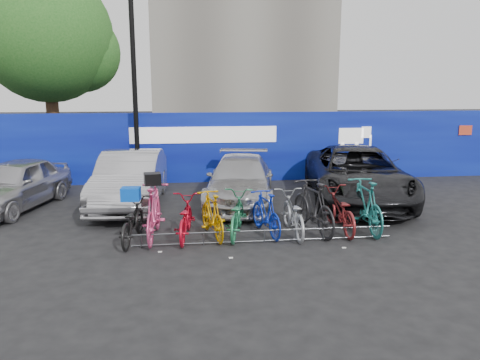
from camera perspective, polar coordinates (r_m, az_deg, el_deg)
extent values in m
plane|color=black|center=(10.70, 2.44, -6.62)|extent=(100.00, 100.00, 0.00)
cube|color=#090F7E|center=(16.26, -0.87, 4.03)|extent=(22.00, 0.15, 2.40)
cube|color=white|center=(16.04, -4.41, 5.51)|extent=(5.00, 0.02, 0.55)
cube|color=white|center=(17.06, 13.40, 5.26)|extent=(1.20, 0.02, 0.90)
cube|color=red|center=(18.95, 25.78, 5.49)|extent=(0.50, 0.02, 0.35)
cylinder|color=#382314|center=(20.78, -21.82, 7.08)|extent=(0.50, 0.50, 4.00)
sphere|color=#1A5119|center=(20.82, -22.51, 15.88)|extent=(5.20, 5.20, 5.20)
sphere|color=#1A5119|center=(20.79, -18.86, 14.48)|extent=(3.20, 3.20, 3.20)
cylinder|color=black|center=(15.52, -12.69, 10.06)|extent=(0.16, 0.16, 6.00)
cylinder|color=#595B60|center=(10.05, 3.00, -6.16)|extent=(5.60, 0.03, 0.03)
cylinder|color=#595B60|center=(10.13, 2.98, -7.40)|extent=(5.60, 0.03, 0.03)
cylinder|color=#595B60|center=(10.01, -11.97, -7.33)|extent=(0.03, 0.03, 0.28)
cylinder|color=#595B60|center=(9.97, -4.46, -7.18)|extent=(0.03, 0.03, 0.28)
cylinder|color=#595B60|center=(10.10, 2.99, -6.92)|extent=(0.03, 0.03, 0.28)
cylinder|color=#595B60|center=(10.39, 10.13, -6.55)|extent=(0.03, 0.03, 0.28)
cylinder|color=#595B60|center=(10.83, 16.77, -6.13)|extent=(0.03, 0.03, 0.28)
imported|color=#A5A4A9|center=(14.09, -25.82, -0.46)|extent=(2.54, 4.27, 1.36)
imported|color=#A2A2A6|center=(13.34, -13.21, 0.10)|extent=(1.85, 4.66, 1.51)
imported|color=#A6A6AB|center=(13.34, 0.05, -0.02)|extent=(2.58, 4.77, 1.31)
imported|color=black|center=(13.90, 14.04, 0.64)|extent=(3.54, 6.00, 1.56)
imported|color=black|center=(10.32, -13.02, -4.93)|extent=(0.84, 1.82, 0.92)
imported|color=#DB4179|center=(10.39, -10.47, -3.86)|extent=(0.71, 2.06, 1.22)
imported|color=red|center=(10.35, -6.74, -4.63)|extent=(0.82, 1.83, 0.93)
imported|color=#D29202|center=(10.37, -3.42, -4.25)|extent=(0.84, 1.77, 1.03)
imported|color=#227549|center=(10.48, -0.47, -4.23)|extent=(1.04, 1.94, 0.97)
imported|color=#0D28B7|center=(10.55, 3.19, -4.06)|extent=(0.81, 1.73, 1.00)
imported|color=#94979B|center=(10.61, 6.44, -4.10)|extent=(0.67, 1.86, 0.97)
imported|color=black|center=(10.80, 8.92, -3.21)|extent=(0.95, 2.09, 1.22)
imported|color=maroon|center=(11.01, 11.99, -3.63)|extent=(0.72, 1.92, 1.00)
imported|color=#227C79|center=(11.16, 15.03, -2.97)|extent=(0.58, 2.04, 1.22)
cube|color=#0644C3|center=(10.17, -13.17, -1.68)|extent=(0.41, 0.32, 0.28)
cube|color=black|center=(10.22, -10.62, 0.13)|extent=(0.39, 0.36, 0.25)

